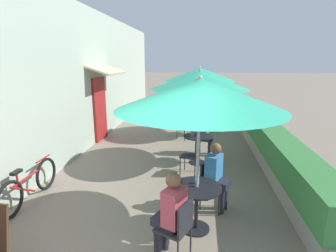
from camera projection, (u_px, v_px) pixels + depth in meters
name	position (u px, v px, depth m)	size (l,w,h in m)	color
cafe_facade_wall	(100.00, 77.00, 9.08)	(0.98, 13.68, 4.20)	#B2C1AD
planter_hedge	(253.00, 124.00, 8.86)	(0.60, 12.68, 1.01)	gray
patio_table_near	(197.00, 199.00, 4.08)	(0.76, 0.76, 0.74)	black
patio_umbrella_near	(200.00, 94.00, 3.69)	(2.42, 2.42, 2.44)	#B7B7BC
cafe_chair_near_left	(178.00, 225.00, 3.45)	(0.53, 0.53, 0.87)	#232328
seated_patron_near_left	(171.00, 211.00, 3.47)	(0.50, 0.46, 1.25)	#23232D
cafe_chair_near_right	(210.00, 181.00, 4.72)	(0.53, 0.53, 0.87)	#232328
seated_patron_near_right	(216.00, 174.00, 4.63)	(0.50, 0.46, 1.25)	#23232D
coffee_cup_near	(197.00, 181.00, 4.13)	(0.07, 0.07, 0.09)	teal
patio_table_mid	(198.00, 144.00, 6.81)	(0.76, 0.76, 0.74)	black
patio_umbrella_mid	(200.00, 80.00, 6.41)	(2.42, 2.42, 2.44)	#B7B7BC
cafe_chair_mid_left	(193.00, 153.00, 6.14)	(0.49, 0.49, 0.87)	#232328
cafe_chair_mid_right	(202.00, 137.00, 7.50)	(0.49, 0.49, 0.87)	#232328
seated_patron_mid_right	(206.00, 131.00, 7.41)	(0.47, 0.41, 1.25)	#23232D
coffee_cup_mid	(196.00, 135.00, 6.71)	(0.07, 0.07, 0.09)	#232328
patio_table_far	(199.00, 121.00, 9.43)	(0.76, 0.76, 0.74)	black
patio_umbrella_far	(200.00, 74.00, 9.03)	(2.42, 2.42, 2.44)	#B7B7BC
cafe_chair_far_left	(210.00, 118.00, 9.96)	(0.56, 0.56, 0.87)	#232328
cafe_chair_far_right	(186.00, 125.00, 8.90)	(0.56, 0.56, 0.87)	#232328
coffee_cup_far	(202.00, 114.00, 9.25)	(0.07, 0.07, 0.09)	white
bicycle_leaning	(30.00, 185.00, 4.94)	(0.10, 1.75, 0.76)	black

